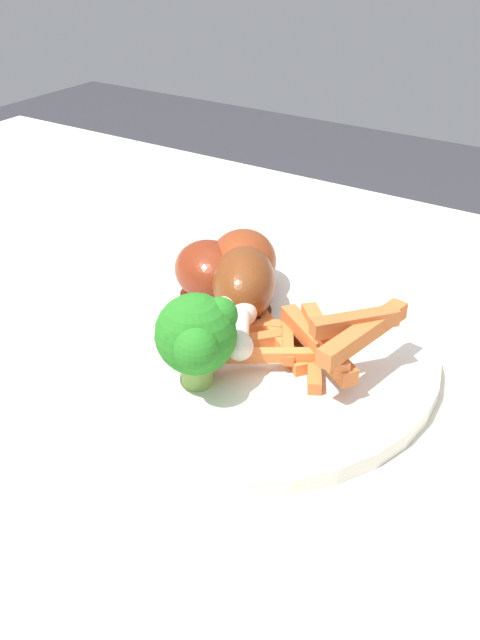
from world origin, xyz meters
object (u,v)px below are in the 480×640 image
broccoli_floret_front (195,335)px  carrot_fries_pile (305,338)px  chicken_drumstick_far (212,273)px  chicken_drumstick_extra (241,265)px  dining_table (171,459)px  dinner_plate (240,350)px  chicken_drumstick_near (244,286)px

broccoli_floret_front → carrot_fries_pile: 0.08m
chicken_drumstick_far → chicken_drumstick_extra: chicken_drumstick_extra is taller
dining_table → broccoli_floret_front: broccoli_floret_front is taller
dinner_plate → chicken_drumstick_near: chicken_drumstick_near is taller
chicken_drumstick_far → chicken_drumstick_extra: size_ratio=0.91×
dinner_plate → chicken_drumstick_far: size_ratio=2.60×
dining_table → chicken_drumstick_near: chicken_drumstick_near is taller
dining_table → chicken_drumstick_near: size_ratio=9.11×
carrot_fries_pile → chicken_drumstick_near: bearing=157.3°
dinner_plate → carrot_fries_pile: carrot_fries_pile is taller
broccoli_floret_front → chicken_drumstick_far: bearing=120.2°
dinner_plate → chicken_drumstick_far: chicken_drumstick_far is taller
dining_table → dinner_plate: size_ratio=4.11×
dining_table → chicken_drumstick_extra: size_ratio=9.77×
carrot_fries_pile → dining_table: bearing=-162.3°
carrot_fries_pile → chicken_drumstick_near: chicken_drumstick_near is taller
dining_table → chicken_drumstick_extra: chicken_drumstick_extra is taller
dining_table → broccoli_floret_front: bearing=-30.6°
broccoli_floret_front → chicken_drumstick_extra: (-0.04, 0.12, -0.01)m
broccoli_floret_front → chicken_drumstick_near: bearing=104.1°
broccoli_floret_front → chicken_drumstick_near: broccoli_floret_front is taller
dinner_plate → carrot_fries_pile: bearing=8.4°
chicken_drumstick_extra → chicken_drumstick_far: bearing=-127.0°
chicken_drumstick_near → chicken_drumstick_far: (-0.04, 0.01, -0.00)m
chicken_drumstick_near → broccoli_floret_front: bearing=-75.9°
dining_table → chicken_drumstick_far: 0.16m
chicken_drumstick_extra → broccoli_floret_front: bearing=-70.0°
dinner_plate → broccoli_floret_front: size_ratio=4.38×
dining_table → chicken_drumstick_far: chicken_drumstick_far is taller
dining_table → carrot_fries_pile: bearing=17.7°
dinner_plate → chicken_drumstick_extra: size_ratio=2.38×
dining_table → chicken_drumstick_extra: 0.17m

